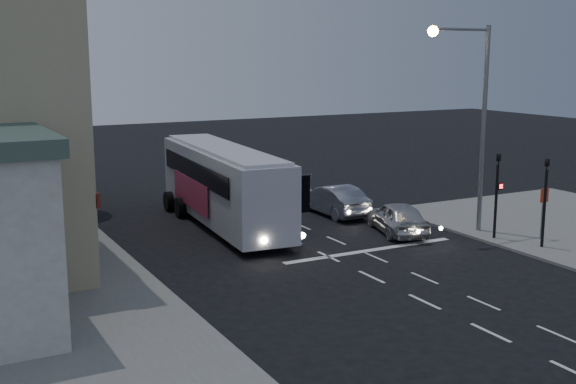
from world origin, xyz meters
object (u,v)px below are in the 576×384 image
car_sedan_b (281,181)px  traffic_signal_side (545,192)px  car_sedan_a (334,200)px  street_tree (48,125)px  car_suv (398,217)px  regulatory_sign (543,205)px  tour_bus (223,183)px  traffic_signal_main (497,185)px  streetlight (473,105)px

car_sedan_b → traffic_signal_side: 16.07m
car_sedan_a → street_tree: 14.54m
car_suv → regulatory_sign: (4.61, -4.04, 0.86)m
tour_bus → traffic_signal_side: (9.84, -10.12, 0.42)m
car_sedan_a → traffic_signal_main: (3.41, -7.63, 1.66)m
car_suv → street_tree: street_tree is taller
tour_bus → car_sedan_a: tour_bus is taller
traffic_signal_side → regulatory_sign: traffic_signal_side is taller
streetlight → traffic_signal_main: bearing=-79.8°
car_sedan_a → streetlight: size_ratio=0.51×
car_suv → traffic_signal_side: size_ratio=1.05×
tour_bus → traffic_signal_side: size_ratio=2.98×
car_suv → street_tree: (-12.89, 11.22, 3.77)m
regulatory_sign → streetlight: 5.18m
car_sedan_b → traffic_signal_side: traffic_signal_side is taller
traffic_signal_side → street_tree: (-16.51, 16.22, 2.08)m
car_suv → street_tree: bearing=-24.6°
car_sedan_a → traffic_signal_main: bearing=114.3°
tour_bus → street_tree: 9.38m
regulatory_sign → car_sedan_a: bearing=120.6°
car_sedan_b → regulatory_sign: 15.38m
car_sedan_b → traffic_signal_side: (4.02, -15.48, 1.60)m
streetlight → street_tree: streetlight is taller
traffic_signal_side → tour_bus: bearing=134.2°
traffic_signal_main → street_tree: size_ratio=0.66×
tour_bus → regulatory_sign: size_ratio=5.55×
car_sedan_a → streetlight: 8.56m
tour_bus → traffic_signal_main: (9.14, -8.14, 0.42)m
car_suv → street_tree: size_ratio=0.69×
traffic_signal_main → traffic_signal_side: bearing=-70.5°
street_tree → car_sedan_a: bearing=-28.1°
car_sedan_b → street_tree: bearing=8.0°
tour_bus → car_suv: size_ratio=2.84×
car_suv → traffic_signal_main: (2.91, -3.02, 1.69)m
tour_bus → regulatory_sign: bearing=-35.6°
tour_bus → car_sedan_a: bearing=-0.5°
car_suv → tour_bus: bearing=-23.0°
traffic_signal_main → traffic_signal_side: size_ratio=1.00×
car_sedan_a → car_sedan_b: car_sedan_b is taller
traffic_signal_main → street_tree: 21.38m
regulatory_sign → tour_bus: bearing=139.8°
car_sedan_b → car_suv: bearing=103.6°
car_suv → car_sedan_b: (-0.41, 10.48, 0.09)m
regulatory_sign → streetlight: size_ratio=0.24×
street_tree → streetlight: bearing=-39.5°
traffic_signal_side → street_tree: bearing=135.5°
regulatory_sign → street_tree: 23.40m
tour_bus → traffic_signal_main: traffic_signal_main is taller
car_sedan_b → street_tree: (-12.48, 0.74, 3.67)m
tour_bus → car_sedan_b: (5.82, 5.36, -1.17)m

